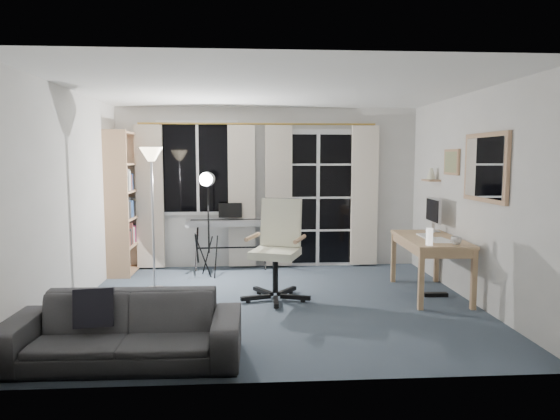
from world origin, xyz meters
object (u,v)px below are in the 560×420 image
Objects in this scene: bookshelf at (122,206)px; keyboard_piano at (230,223)px; torchiere_lamp at (152,176)px; sofa at (124,318)px; desk at (430,245)px; studio_light at (207,191)px; office_chair at (279,240)px; mug at (456,239)px; monitor at (433,211)px.

bookshelf is 1.58× the size of keyboard_piano.
torchiere_lamp is 0.95× the size of sofa.
keyboard_piano is at bearing 152.36° from desk.
sofa is (0.81, -3.30, -0.60)m from bookshelf.
torchiere_lamp is 1.57m from keyboard_piano.
torchiere_lamp is 1.19× the size of studio_light.
office_chair reaches higher than mug.
bookshelf is 1.52× the size of desk.
office_chair is at bearing 165.05° from mug.
office_chair is 1.83m from desk.
mug is (1.93, -0.52, 0.07)m from office_chair.
bookshelf is 1.73× the size of office_chair.
office_chair is at bearing -165.13° from monitor.
office_chair is 2.09m from monitor.
sofa is at bearing -143.58° from monitor.
keyboard_piano is at bearing 142.74° from mug.
torchiere_lamp reaches higher than sofa.
torchiere_lamp is at bearing 95.15° from sofa.
bookshelf is at bearing 165.71° from office_chair.
torchiere_lamp reaches higher than keyboard_piano.
office_chair reaches higher than sofa.
monitor is at bearing -22.64° from keyboard_piano.
studio_light is 1.27× the size of office_chair.
studio_light is at bearing -18.78° from bookshelf.
office_chair reaches higher than desk.
torchiere_lamp reaches higher than office_chair.
sofa is at bearing -158.35° from mug.
mug is (4.11, -1.99, -0.21)m from bookshelf.
office_chair reaches higher than keyboard_piano.
studio_light reaches higher than sofa.
bookshelf reaches higher than mug.
monitor is 0.27× the size of sofa.
studio_light is 1.47m from office_chair.
desk is at bearing 19.37° from office_chair.
sofa is (-0.75, -3.25, -0.34)m from keyboard_piano.
bookshelf is 4.57m from mug.
mug is at bearing -25.54° from bookshelf.
desk is at bearing -32.60° from keyboard_piano.
torchiere_lamp is at bearing -122.89° from studio_light.
desk is at bearing -10.43° from studio_light.
keyboard_piano is 2.55× the size of monitor.
office_chair is at bearing -38.14° from studio_light.
sofa is (-3.40, -2.26, -0.60)m from monitor.
bookshelf is 2.64m from office_chair.
keyboard_piano is at bearing -1.66° from bookshelf.
keyboard_piano is (1.56, -0.05, -0.26)m from bookshelf.
keyboard_piano reaches higher than desk.
studio_light is 3.01m from monitor.
bookshelf reaches higher than studio_light.
desk is at bearing -20.08° from bookshelf.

